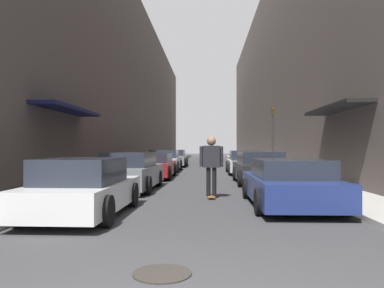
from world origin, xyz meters
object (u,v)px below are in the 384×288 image
at_px(parked_car_left_3, 165,161).
at_px(parked_car_left_4, 175,158).
at_px(parked_car_right_0, 289,183).
at_px(manhole_cover, 162,273).
at_px(parked_car_left_1, 130,172).
at_px(parked_car_right_1, 259,168).
at_px(skateboarder, 211,160).
at_px(parked_car_right_2, 245,163).
at_px(traffic_light, 273,132).
at_px(parked_car_left_0, 83,188).
at_px(parked_car_left_2, 154,166).

xyz_separation_m(parked_car_left_3, parked_car_left_4, (0.17, 5.73, -0.01)).
xyz_separation_m(parked_car_left_3, parked_car_right_0, (4.81, -14.07, -0.08)).
bearing_deg(manhole_cover, parked_car_left_1, 104.15).
height_order(parked_car_right_1, skateboarder, skateboarder).
distance_m(parked_car_left_1, parked_car_right_0, 5.91).
height_order(parked_car_left_1, skateboarder, skateboarder).
xyz_separation_m(parked_car_left_3, parked_car_right_2, (4.86, -2.21, -0.02)).
height_order(manhole_cover, traffic_light, traffic_light).
xyz_separation_m(parked_car_left_4, traffic_light, (6.35, -7.56, 1.77)).
bearing_deg(parked_car_left_0, manhole_cover, -59.40).
bearing_deg(manhole_cover, traffic_light, 76.11).
height_order(parked_car_left_0, skateboarder, skateboarder).
distance_m(parked_car_left_0, parked_car_right_2, 14.23).
distance_m(parked_car_left_3, parked_car_right_1, 9.44).
relative_size(parked_car_right_2, traffic_light, 1.15).
bearing_deg(parked_car_left_4, parked_car_left_3, -91.71).
distance_m(parked_car_left_3, traffic_light, 7.00).
height_order(parked_car_right_2, skateboarder, skateboarder).
height_order(parked_car_left_2, traffic_light, traffic_light).
xyz_separation_m(parked_car_left_4, parked_car_right_0, (4.64, -19.79, -0.07)).
bearing_deg(skateboarder, parked_car_right_1, 65.76).
distance_m(parked_car_right_0, traffic_light, 12.49).
height_order(parked_car_left_3, skateboarder, skateboarder).
height_order(parked_car_left_2, manhole_cover, parked_car_left_2).
height_order(parked_car_left_0, parked_car_left_2, parked_car_left_0).
xyz_separation_m(manhole_cover, traffic_light, (4.32, 17.48, 2.41)).
bearing_deg(parked_car_right_2, parked_car_left_0, -109.97).
bearing_deg(traffic_light, parked_car_left_1, -126.54).
relative_size(parked_car_left_2, parked_car_right_1, 1.07).
relative_size(parked_car_right_0, skateboarder, 2.46).
distance_m(parked_car_left_2, parked_car_right_1, 5.57).
distance_m(skateboarder, traffic_light, 11.46).
xyz_separation_m(parked_car_left_4, skateboarder, (2.68, -18.34, 0.48)).
relative_size(parked_car_left_4, parked_car_right_1, 0.99).
bearing_deg(parked_car_left_3, parked_car_right_1, -58.80).
bearing_deg(traffic_light, manhole_cover, -103.89).
relative_size(parked_car_left_1, parked_car_right_1, 1.01).
xyz_separation_m(parked_car_right_1, parked_car_right_2, (-0.03, 5.86, 0.00)).
bearing_deg(parked_car_right_0, parked_car_left_2, 118.17).
bearing_deg(parked_car_right_2, parked_car_left_4, 120.56).
bearing_deg(parked_car_left_3, parked_car_left_0, -90.00).
bearing_deg(parked_car_left_4, parked_car_right_0, -76.81).
bearing_deg(parked_car_left_3, parked_car_left_1, -89.96).
height_order(parked_car_left_3, parked_car_left_4, parked_car_left_3).
bearing_deg(traffic_light, skateboarder, -108.82).
bearing_deg(manhole_cover, parked_car_left_2, 98.53).
xyz_separation_m(parked_car_left_1, parked_car_right_1, (4.88, 2.54, 0.01)).
distance_m(parked_car_left_3, parked_car_left_4, 5.73).
height_order(parked_car_left_0, parked_car_right_0, parked_car_left_0).
relative_size(manhole_cover, traffic_light, 0.19).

